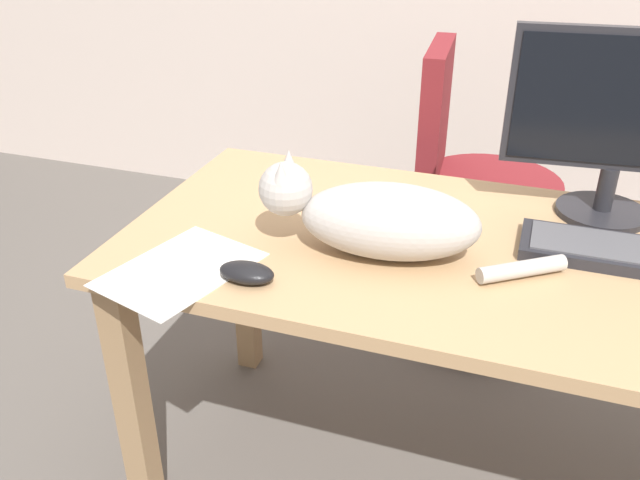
# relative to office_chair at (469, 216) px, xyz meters

# --- Properties ---
(desk) EXTENTS (1.55, 0.73, 0.70)m
(desk) POSITION_rel_office_chair_xyz_m (0.12, -0.73, 0.19)
(desk) COLOR tan
(desk) RESTS_ON ground_plane
(office_chair) EXTENTS (0.48, 0.48, 0.95)m
(office_chair) POSITION_rel_office_chair_xyz_m (0.00, 0.00, 0.00)
(office_chair) COLOR black
(office_chair) RESTS_ON ground_plane
(monitor) EXTENTS (0.48, 0.20, 0.42)m
(monitor) POSITION_rel_office_chair_xyz_m (0.33, -0.48, 0.51)
(monitor) COLOR #232328
(monitor) RESTS_ON desk
(keyboard) EXTENTS (0.44, 0.15, 0.03)m
(keyboard) POSITION_rel_office_chair_xyz_m (0.39, -0.68, 0.30)
(keyboard) COLOR #232328
(keyboard) RESTS_ON desk
(cat) EXTENTS (0.61, 0.22, 0.20)m
(cat) POSITION_rel_office_chair_xyz_m (-0.10, -0.81, 0.37)
(cat) COLOR #B2ADA8
(cat) RESTS_ON desk
(computer_mouse) EXTENTS (0.11, 0.06, 0.04)m
(computer_mouse) POSITION_rel_office_chair_xyz_m (-0.31, -1.00, 0.30)
(computer_mouse) COLOR black
(computer_mouse) RESTS_ON desk
(paper_sheet) EXTENTS (0.29, 0.34, 0.00)m
(paper_sheet) POSITION_rel_office_chair_xyz_m (-0.45, -1.00, 0.29)
(paper_sheet) COLOR white
(paper_sheet) RESTS_ON desk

